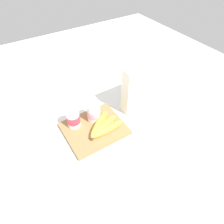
{
  "coord_description": "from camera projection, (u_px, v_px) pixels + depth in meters",
  "views": [
    {
      "loc": [
        -0.27,
        -0.59,
        0.75
      ],
      "look_at": [
        0.1,
        0.0,
        0.07
      ],
      "focal_mm": 32.02,
      "sensor_mm": 36.0,
      "label": 1
    }
  ],
  "objects": [
    {
      "name": "yogurt_cup_front",
      "position": [
        73.0,
        118.0,
        0.95
      ],
      "size": [
        0.06,
        0.06,
        0.09
      ],
      "color": "white",
      "rests_on": "cutting_board"
    },
    {
      "name": "cereal_box",
      "position": [
        141.0,
        87.0,
        1.02
      ],
      "size": [
        0.21,
        0.07,
        0.25
      ],
      "primitive_type": "cube",
      "rotation": [
        0.0,
        0.0,
        0.02
      ],
      "color": "white",
      "rests_on": "ground_plane"
    },
    {
      "name": "banana_bunch",
      "position": [
        103.0,
        126.0,
        0.95
      ],
      "size": [
        0.18,
        0.14,
        0.04
      ],
      "color": "yellow",
      "rests_on": "cutting_board"
    },
    {
      "name": "ground_plane",
      "position": [
        94.0,
        130.0,
        0.98
      ],
      "size": [
        2.4,
        2.4,
        0.0
      ],
      "primitive_type": "plane",
      "color": "silver"
    },
    {
      "name": "cutting_board",
      "position": [
        94.0,
        128.0,
        0.97
      ],
      "size": [
        0.28,
        0.24,
        0.02
      ],
      "primitive_type": "cube",
      "color": "olive",
      "rests_on": "ground_plane"
    },
    {
      "name": "yogurt_cup_back",
      "position": [
        94.0,
        112.0,
        0.97
      ],
      "size": [
        0.07,
        0.07,
        0.1
      ],
      "color": "white",
      "rests_on": "cutting_board"
    }
  ]
}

